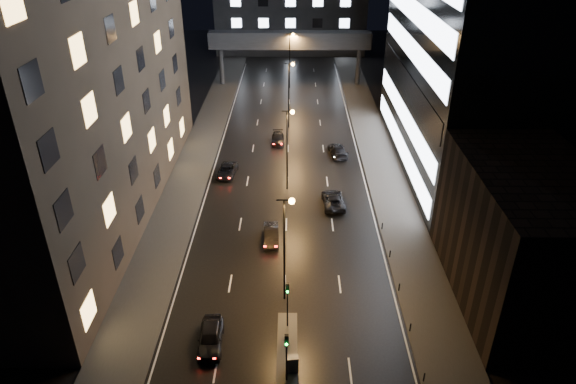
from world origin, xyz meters
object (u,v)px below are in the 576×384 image
object	(u,v)px
car_toward_b	(338,150)
car_away_d	(278,139)
car_away_a	(211,337)
utility_cabinet	(292,364)
car_toward_a	(333,200)
car_away_c	(227,171)
car_away_b	(271,235)

from	to	relation	value
car_toward_b	car_away_d	bearing A→B (deg)	-34.51
car_away_a	car_away_d	distance (m)	39.68
car_away_d	utility_cabinet	bearing A→B (deg)	-88.72
car_away_d	car_toward_b	size ratio (longest dim) A/B	0.86
car_away_d	utility_cabinet	xyz separation A→B (m)	(2.20, -42.10, 0.20)
car_away_a	car_away_d	size ratio (longest dim) A/B	1.05
car_away_a	car_away_d	xyz separation A→B (m)	(4.18, 39.46, -0.15)
car_toward_a	car_toward_b	xyz separation A→B (m)	(1.53, 13.63, 0.03)
car_away_d	car_toward_a	xyz separation A→B (m)	(6.84, -17.84, 0.07)
car_toward_b	car_away_a	bearing A→B (deg)	62.63
car_away_c	car_toward_a	bearing A→B (deg)	-22.92
car_away_a	car_toward_b	bearing A→B (deg)	67.34
utility_cabinet	car_away_d	bearing A→B (deg)	87.79
car_away_d	car_toward_b	xyz separation A→B (m)	(8.37, -4.21, 0.11)
car_away_c	car_away_d	xyz separation A→B (m)	(6.26, 10.46, -0.02)
car_away_b	car_away_d	bearing A→B (deg)	87.21
car_away_a	utility_cabinet	distance (m)	6.91
car_away_a	car_away_c	bearing A→B (deg)	91.03
car_away_d	car_away_b	bearing A→B (deg)	-91.71
car_away_c	car_toward_b	distance (m)	15.90
car_away_c	car_toward_a	distance (m)	15.03
car_away_d	utility_cabinet	size ratio (longest dim) A/B	3.20
car_away_a	car_toward_a	bearing A→B (deg)	59.92
car_toward_b	car_away_c	bearing A→B (deg)	15.35
utility_cabinet	car_away_c	bearing A→B (deg)	99.76
car_toward_a	car_toward_b	world-z (taller)	car_toward_b
car_toward_a	car_away_d	bearing A→B (deg)	-72.33
car_away_b	utility_cabinet	size ratio (longest dim) A/B	3.12
car_away_b	utility_cabinet	world-z (taller)	utility_cabinet
car_away_c	car_toward_b	size ratio (longest dim) A/B	0.93
car_toward_a	utility_cabinet	xyz separation A→B (m)	(-4.64, -24.26, 0.13)
car_toward_b	car_toward_a	bearing A→B (deg)	75.83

